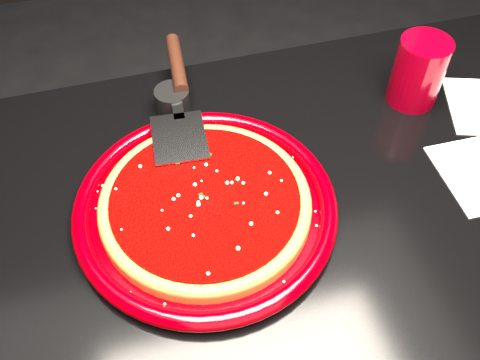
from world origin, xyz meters
name	(u,v)px	position (x,y,z in m)	size (l,w,h in m)	color
table	(281,336)	(0.00, 0.00, 0.38)	(1.20, 0.80, 0.75)	black
plate	(206,207)	(-0.12, 0.06, 0.76)	(0.38, 0.38, 0.03)	#720004
pizza_crust	(205,205)	(-0.12, 0.06, 0.77)	(0.30, 0.30, 0.02)	#925624
pizza_crust_rim	(205,202)	(-0.12, 0.06, 0.78)	(0.30, 0.30, 0.02)	#925624
pizza_sauce	(205,199)	(-0.12, 0.06, 0.78)	(0.27, 0.27, 0.01)	#6B0201
parmesan_dusting	(205,196)	(-0.12, 0.06, 0.79)	(0.26, 0.26, 0.01)	beige
basil_flecks	(205,197)	(-0.12, 0.06, 0.79)	(0.24, 0.24, 0.00)	black
pizza_server	(179,95)	(-0.11, 0.27, 0.80)	(0.10, 0.35, 0.03)	silver
cup	(418,72)	(0.28, 0.21, 0.81)	(0.08, 0.08, 0.12)	maroon
ramekin	(173,101)	(-0.12, 0.29, 0.77)	(0.06, 0.06, 0.05)	black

